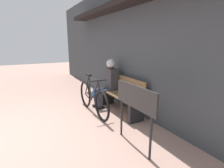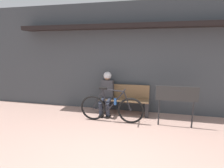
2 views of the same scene
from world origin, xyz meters
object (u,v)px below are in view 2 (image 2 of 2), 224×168
(bicycle, at_px, (111,108))
(signboard, at_px, (177,97))
(park_bench_near, at_px, (124,101))
(person_seated, at_px, (107,90))

(bicycle, distance_m, signboard, 1.65)
(park_bench_near, height_order, person_seated, person_seated)
(park_bench_near, height_order, bicycle, bicycle)
(bicycle, xyz_separation_m, person_seated, (-0.26, 0.55, 0.34))
(person_seated, bearing_deg, bicycle, -64.81)
(park_bench_near, relative_size, signboard, 1.40)
(person_seated, distance_m, signboard, 1.92)
(park_bench_near, bearing_deg, signboard, -23.70)
(park_bench_near, xyz_separation_m, bicycle, (-0.24, -0.66, -0.02))
(park_bench_near, xyz_separation_m, person_seated, (-0.50, -0.10, 0.32))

